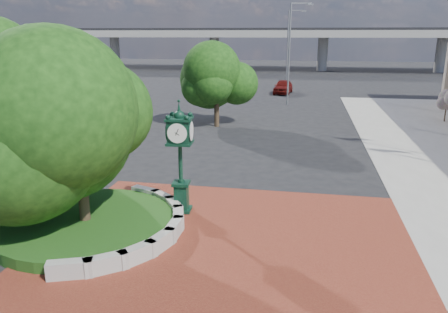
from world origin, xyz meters
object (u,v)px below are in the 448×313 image
Objects in this scene: parked_car at (283,87)px; street_lamp_far at (290,44)px; street_lamp_near at (292,46)px; post_clock at (180,153)px.

parked_car is 0.49× the size of street_lamp_far.
parked_car is at bearing 97.55° from street_lamp_near.
street_lamp_near is 12.45m from street_lamp_far.
street_lamp_far reaches higher than post_clock.
post_clock reaches higher than parked_car.
street_lamp_far reaches higher than parked_car.
street_lamp_far is (2.30, 39.34, 3.08)m from post_clock.
street_lamp_far is at bearing 93.25° from street_lamp_near.
parked_car is at bearing -94.92° from street_lamp_far.
post_clock is 0.93× the size of parked_car.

